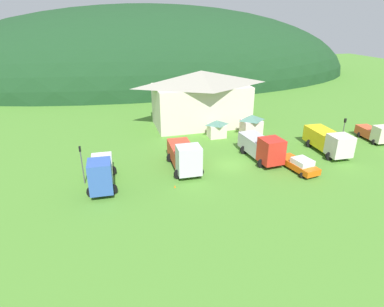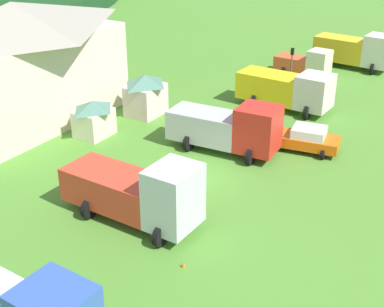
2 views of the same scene
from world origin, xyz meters
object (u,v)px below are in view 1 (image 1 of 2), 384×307
Objects in this scene: traffic_light_west at (82,161)px; play_shed_pink at (251,125)px; light_truck_cream at (375,133)px; play_shed_cream at (217,128)px; box_truck_blue at (101,172)px; tow_truck_silver at (185,156)px; flatbed_truck_yellow at (329,141)px; service_pickup_orange at (299,164)px; traffic_light_east at (343,130)px; traffic_cone_near_pickup at (175,187)px; crane_truck_red at (262,147)px; depot_building at (201,98)px.

play_shed_pink is at bearing 21.16° from traffic_light_west.
play_shed_pink is at bearing -109.98° from light_truck_cream.
play_shed_cream is 20.02m from box_truck_blue.
tow_truck_silver is 1.02× the size of flatbed_truck_yellow.
traffic_light_east reaches higher than service_pickup_orange.
play_shed_cream is at bearing 55.03° from traffic_cone_near_pickup.
crane_truck_red is at bearing -106.69° from play_shed_pink.
depot_building is at bearing 130.04° from play_shed_pink.
depot_building is 24.09m from traffic_light_west.
depot_building is 21.40m from traffic_light_east.
light_truck_cream is at bearing -23.71° from play_shed_pink.
tow_truck_silver is (9.34, 1.83, -0.01)m from box_truck_blue.
flatbed_truck_yellow is 1.75× the size of traffic_light_west.
play_shed_cream is 16.30m from traffic_cone_near_pickup.
box_truck_blue reaches higher than flatbed_truck_yellow.
depot_building is 2.08× the size of tow_truck_silver.
play_shed_pink is 19.30m from traffic_cone_near_pickup.
service_pickup_orange is at bearing 74.36° from tow_truck_silver.
traffic_cone_near_pickup is at bearing -168.82° from traffic_light_east.
traffic_light_east reaches higher than play_shed_pink.
box_truck_blue is 9.52m from tow_truck_silver.
box_truck_blue is 28.64m from flatbed_truck_yellow.
service_pickup_orange is at bearing -72.92° from depot_building.
flatbed_truck_yellow is at bearing -38.37° from play_shed_cream.
depot_building is at bearing 139.22° from box_truck_blue.
play_shed_pink is at bearing -140.05° from flatbed_truck_yellow.
box_truck_blue reaches higher than crane_truck_red.
crane_truck_red is 12.26m from traffic_light_east.
crane_truck_red reaches higher than flatbed_truck_yellow.
light_truck_cream is at bearing 100.55° from service_pickup_orange.
depot_building is 3.05× the size of light_truck_cream.
box_truck_blue is at bearing -80.93° from light_truck_cream.
light_truck_cream is (15.88, -6.97, -0.37)m from play_shed_pink.
play_shed_pink reaches higher than flatbed_truck_yellow.
service_pickup_orange is (-6.60, -3.73, -0.86)m from flatbed_truck_yellow.
box_truck_blue is 19.30m from crane_truck_red.
box_truck_blue reaches higher than play_shed_cream.
tow_truck_silver is (-6.68, -15.54, -2.77)m from depot_building.
tow_truck_silver is 4.79m from traffic_cone_near_pickup.
tow_truck_silver is 11.81× the size of traffic_cone_near_pickup.
light_truck_cream is 39.62m from traffic_light_west.
crane_truck_red reaches higher than service_pickup_orange.
traffic_light_east is at bearing 89.61° from crane_truck_red.
traffic_light_east is 24.73m from traffic_cone_near_pickup.
tow_truck_silver is 11.25m from traffic_light_west.
play_shed_pink is 9.01m from crane_truck_red.
play_shed_pink reaches higher than light_truck_cream.
traffic_light_east reaches higher than tow_truck_silver.
light_truck_cream is (18.47, 1.66, -0.48)m from crane_truck_red.
tow_truck_silver is at bearing -145.17° from play_shed_pink.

